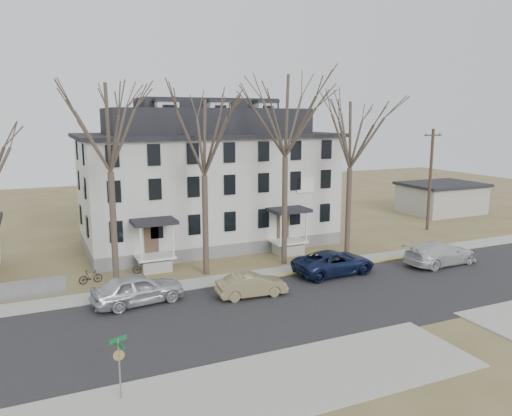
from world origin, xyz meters
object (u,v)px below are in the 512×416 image
car_tan (252,286)px  car_silver (138,289)px  tree_mid_left (204,132)px  car_navy (334,263)px  boarding_house (208,180)px  tree_mid_right (351,130)px  bicycle_left (146,267)px  street_sign (119,359)px  bicycle_right (91,277)px  tree_far_left (108,121)px  tree_center (286,110)px  utility_pole_far (430,178)px  car_white (441,254)px

car_tan → car_silver: bearing=80.1°
tree_mid_left → car_navy: bearing=-25.1°
boarding_house → tree_mid_right: (8.50, -8.15, 4.22)m
bicycle_left → street_sign: bearing=169.0°
bicycle_right → car_silver: bearing=-161.5°
boarding_house → car_navy: (4.90, -11.85, -4.58)m
tree_far_left → bicycle_left: (2.22, 1.70, -9.88)m
car_silver → street_sign: bearing=157.1°
car_silver → bicycle_right: car_silver is taller
tree_center → bicycle_left: tree_center is taller
car_navy → bicycle_left: size_ratio=3.25×
bicycle_right → street_sign: (-0.46, -14.40, 1.24)m
tree_center → bicycle_right: tree_center is taller
utility_pole_far → bicycle_left: utility_pole_far is taller
tree_mid_left → car_white: bearing=-17.2°
tree_far_left → car_white: size_ratio=2.37×
car_tan → tree_mid_right: bearing=-59.3°
tree_center → car_navy: (1.90, -3.70, -10.28)m
bicycle_right → street_sign: size_ratio=0.58×
tree_mid_left → utility_pole_far: (23.50, 4.20, -4.70)m
tree_mid_right → car_white: tree_mid_right is taller
tree_mid_right → street_sign: bearing=-145.5°
tree_far_left → tree_mid_right: 17.52m
tree_mid_left → car_tan: 10.43m
boarding_house → street_sign: size_ratio=8.21×
tree_far_left → bicycle_right: bearing=144.7°
tree_center → bicycle_right: bearing=175.6°
car_navy → street_sign: bearing=118.8°
tree_mid_left → street_sign: bearing=-120.7°
tree_far_left → car_navy: (13.90, -3.70, -9.54)m
tree_mid_left → car_silver: (-5.36, -3.76, -8.72)m
boarding_house → tree_mid_left: 9.66m
tree_mid_left → bicycle_left: bearing=155.8°
tree_mid_left → tree_center: size_ratio=0.87×
car_tan → street_sign: bearing=135.6°
utility_pole_far → street_sign: 36.14m
tree_far_left → utility_pole_far: bearing=8.1°
tree_mid_right → car_navy: (-3.60, -3.70, -8.80)m
boarding_house → bicycle_right: size_ratio=14.10×
bicycle_right → bicycle_left: bearing=-84.9°
tree_mid_right → utility_pole_far: (12.00, 4.20, -4.70)m
tree_center → car_silver: bearing=-161.7°
utility_pole_far → tree_mid_left: bearing=-169.9°
bicycle_left → bicycle_right: size_ratio=1.20×
boarding_house → street_sign: (-10.92, -21.52, -3.69)m
tree_far_left → bicycle_left: bearing=37.5°
tree_far_left → car_white: 24.62m
car_tan → street_sign: 12.10m
car_tan → car_white: 15.10m
car_silver → car_white: car_silver is taller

